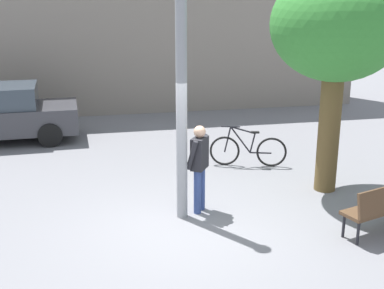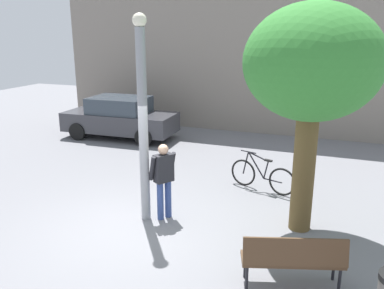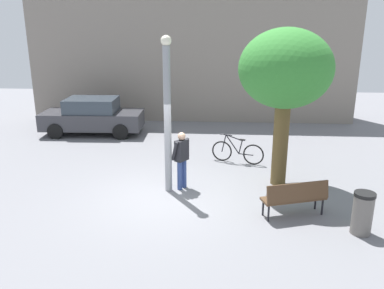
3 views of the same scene
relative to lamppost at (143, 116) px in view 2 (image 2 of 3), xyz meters
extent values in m
plane|color=slate|center=(0.01, -0.48, -2.27)|extent=(36.00, 36.00, 0.00)
cube|color=gray|center=(0.01, 9.27, 0.80)|extent=(15.44, 2.00, 6.14)
cylinder|color=gray|center=(0.00, 0.00, -0.26)|extent=(0.20, 0.20, 4.02)
sphere|color=#F2EACC|center=(0.00, 0.00, 1.87)|extent=(0.28, 0.28, 0.28)
cylinder|color=#334784|center=(0.31, 0.08, -1.84)|extent=(0.14, 0.14, 0.85)
cylinder|color=#334784|center=(0.42, 0.25, -1.84)|extent=(0.14, 0.14, 0.85)
cube|color=#232328|center=(0.36, 0.17, -1.12)|extent=(0.40, 0.46, 0.60)
sphere|color=tan|center=(0.36, 0.17, -0.71)|extent=(0.22, 0.22, 0.22)
cylinder|color=#232328|center=(0.18, -0.01, -1.09)|extent=(0.24, 0.20, 0.55)
cylinder|color=#232328|center=(0.46, 0.40, -1.09)|extent=(0.24, 0.20, 0.55)
cube|color=#513823|center=(3.25, -1.30, -1.82)|extent=(1.66, 0.91, 0.06)
cube|color=#513823|center=(3.31, -1.48, -1.57)|extent=(1.56, 0.61, 0.44)
cylinder|color=black|center=(2.52, -1.37, -2.06)|extent=(0.05, 0.05, 0.42)
cylinder|color=black|center=(3.89, -0.93, -2.06)|extent=(0.05, 0.05, 0.42)
cylinder|color=black|center=(2.62, -1.68, -2.06)|extent=(0.05, 0.05, 0.42)
cylinder|color=black|center=(3.99, -1.24, -2.06)|extent=(0.05, 0.05, 0.42)
cylinder|color=brown|center=(3.17, 0.72, -1.03)|extent=(0.44, 0.44, 2.48)
ellipsoid|color=#358333|center=(3.17, 0.72, 1.11)|extent=(2.58, 2.58, 2.19)
torus|color=black|center=(1.52, 2.63, -1.91)|extent=(0.69, 0.25, 0.71)
torus|color=black|center=(2.57, 2.31, -1.91)|extent=(0.69, 0.25, 0.71)
cylinder|color=black|center=(1.87, 2.53, -1.63)|extent=(0.49, 0.18, 0.64)
cylinder|color=black|center=(1.91, 2.51, -1.39)|extent=(0.56, 0.20, 0.18)
cylinder|color=black|center=(2.14, 2.44, -1.70)|extent=(0.14, 0.07, 0.48)
cylinder|color=black|center=(2.33, 2.39, -1.94)|extent=(0.49, 0.18, 0.04)
cylinder|color=black|center=(1.58, 2.61, -1.63)|extent=(0.17, 0.08, 0.63)
cube|color=black|center=(2.19, 2.43, -1.44)|extent=(0.21, 0.13, 0.04)
cylinder|color=black|center=(1.64, 2.60, -1.32)|extent=(0.43, 0.16, 0.03)
cube|color=#38383D|center=(-4.00, 5.78, -1.65)|extent=(4.25, 1.84, 0.70)
cube|color=#333D47|center=(-4.00, 5.78, -1.02)|extent=(2.15, 1.63, 0.60)
cylinder|color=black|center=(-2.67, 6.62, -1.95)|extent=(0.65, 0.24, 0.64)
cylinder|color=black|center=(-2.62, 5.02, -1.95)|extent=(0.65, 0.24, 0.64)
cylinder|color=black|center=(-5.37, 6.53, -1.95)|extent=(0.65, 0.24, 0.64)
cylinder|color=black|center=(-5.32, 4.94, -1.95)|extent=(0.65, 0.24, 0.64)
camera|label=1|loc=(-1.59, -8.65, 1.79)|focal=48.49mm
camera|label=2|loc=(3.74, -7.12, 1.70)|focal=37.57mm
camera|label=3|loc=(1.37, -10.28, 2.28)|focal=36.78mm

